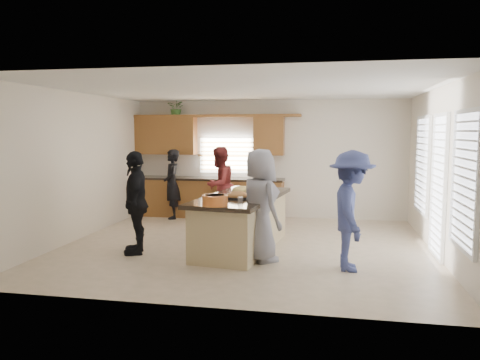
% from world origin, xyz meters
% --- Properties ---
extents(floor, '(6.50, 6.50, 0.00)m').
position_xyz_m(floor, '(0.00, 0.00, 0.00)').
color(floor, beige).
rests_on(floor, ground).
extents(room_shell, '(6.52, 6.02, 2.81)m').
position_xyz_m(room_shell, '(0.00, 0.00, 1.90)').
color(room_shell, silver).
rests_on(room_shell, ground).
extents(back_cabinetry, '(4.08, 0.66, 2.46)m').
position_xyz_m(back_cabinetry, '(-1.47, 2.73, 0.91)').
color(back_cabinetry, brown).
rests_on(back_cabinetry, ground).
extents(right_wall_glazing, '(0.06, 4.00, 2.25)m').
position_xyz_m(right_wall_glazing, '(3.22, -0.13, 1.34)').
color(right_wall_glazing, white).
rests_on(right_wall_glazing, ground).
extents(island, '(1.49, 2.82, 0.95)m').
position_xyz_m(island, '(-0.03, -0.20, 0.45)').
color(island, tan).
rests_on(island, ground).
extents(platter_front, '(0.43, 0.43, 0.17)m').
position_xyz_m(platter_front, '(-0.04, -0.53, 0.98)').
color(platter_front, black).
rests_on(platter_front, island).
extents(platter_mid, '(0.37, 0.37, 0.15)m').
position_xyz_m(platter_mid, '(0.22, 0.06, 0.98)').
color(platter_mid, black).
rests_on(platter_mid, island).
extents(platter_back, '(0.41, 0.41, 0.16)m').
position_xyz_m(platter_back, '(-0.12, 0.25, 0.98)').
color(platter_back, black).
rests_on(platter_back, island).
extents(salad_bowl, '(0.39, 0.39, 0.16)m').
position_xyz_m(salad_bowl, '(-0.22, -1.38, 1.04)').
color(salad_bowl, orange).
rests_on(salad_bowl, island).
extents(clear_cup, '(0.08, 0.08, 0.10)m').
position_xyz_m(clear_cup, '(0.12, -1.13, 1.00)').
color(clear_cup, white).
rests_on(clear_cup, island).
extents(plate_stack, '(0.24, 0.24, 0.05)m').
position_xyz_m(plate_stack, '(0.01, 0.60, 0.97)').
color(plate_stack, '#B78DCE').
rests_on(plate_stack, island).
extents(flower_vase, '(0.14, 0.14, 0.42)m').
position_xyz_m(flower_vase, '(0.19, 1.03, 1.17)').
color(flower_vase, silver).
rests_on(flower_vase, island).
extents(potted_plant, '(0.50, 0.46, 0.46)m').
position_xyz_m(potted_plant, '(-2.22, 2.82, 2.63)').
color(potted_plant, '#3F732E').
rests_on(potted_plant, back_cabinetry).
extents(woman_left_back, '(0.60, 0.71, 1.64)m').
position_xyz_m(woman_left_back, '(-2.19, 2.32, 0.82)').
color(woman_left_back, black).
rests_on(woman_left_back, ground).
extents(woman_left_mid, '(0.89, 1.01, 1.72)m').
position_xyz_m(woman_left_mid, '(-0.97, 2.04, 0.86)').
color(woman_left_mid, maroon).
rests_on(woman_left_mid, ground).
extents(woman_left_front, '(0.73, 1.10, 1.74)m').
position_xyz_m(woman_left_front, '(-1.72, -0.83, 0.87)').
color(woman_left_front, black).
rests_on(woman_left_front, ground).
extents(woman_right_back, '(0.71, 1.18, 1.79)m').
position_xyz_m(woman_right_back, '(1.80, -1.13, 0.90)').
color(woman_right_back, '#38427B').
rests_on(woman_right_back, ground).
extents(woman_right_front, '(1.00, 1.04, 1.79)m').
position_xyz_m(woman_right_front, '(0.40, -0.90, 0.90)').
color(woman_right_front, gray).
rests_on(woman_right_front, ground).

